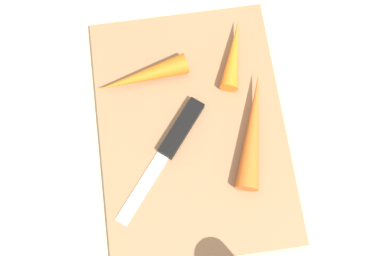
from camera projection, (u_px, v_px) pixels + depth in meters
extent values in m
plane|color=#C6B793|center=(192.00, 130.00, 0.68)|extent=(1.40, 1.40, 0.00)
cube|color=#99704C|center=(192.00, 129.00, 0.68)|extent=(0.36, 0.26, 0.01)
cube|color=#B7B7BC|center=(143.00, 187.00, 0.65)|extent=(0.10, 0.08, 0.00)
cube|color=black|center=(181.00, 125.00, 0.66)|extent=(0.08, 0.07, 0.01)
cone|color=orange|center=(253.00, 129.00, 0.65)|extent=(0.17, 0.08, 0.03)
cone|color=orange|center=(234.00, 54.00, 0.69)|extent=(0.11, 0.06, 0.03)
cone|color=orange|center=(143.00, 76.00, 0.68)|extent=(0.05, 0.13, 0.03)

